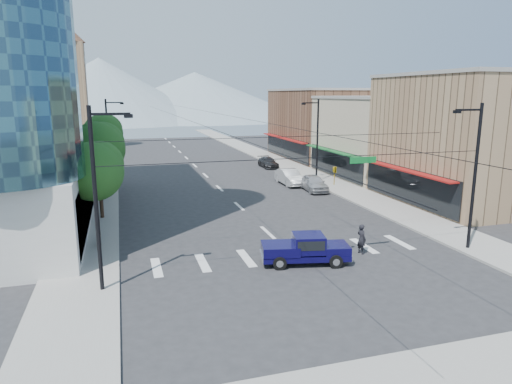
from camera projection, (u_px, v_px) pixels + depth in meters
ground at (300, 262)px, 26.29m from camera, size 160.00×160.00×0.00m
sidewalk_left at (102, 167)px, 60.40m from camera, size 4.00×120.00×0.15m
sidewalk_right at (274, 160)px, 67.11m from camera, size 4.00×120.00×0.15m
shop_near at (470, 140)px, 40.10m from camera, size 12.00×14.00×11.00m
shop_mid at (382, 138)px, 53.42m from camera, size 12.00×14.00×9.00m
shop_far at (324, 125)px, 68.31m from camera, size 12.00×18.00×10.00m
clock_tower at (74, 87)px, 77.54m from camera, size 4.80×4.80×20.40m
mountain_left at (101, 90)px, 160.34m from camera, size 80.00×80.00×22.00m
mountain_right at (195, 96)px, 179.91m from camera, size 90.00×90.00×18.00m
tree_near at (96, 169)px, 27.86m from camera, size 3.65×3.64×6.71m
tree_midnear at (99, 147)px, 34.30m from camera, size 4.09×4.09×7.52m
tree_midfar at (103, 145)px, 40.98m from camera, size 3.65×3.64×6.71m
tree_far at (104, 132)px, 47.41m from camera, size 4.09×4.09×7.52m
signal_rig at (312, 186)px, 24.44m from camera, size 21.80×0.20×9.00m
lamp_pole_nw at (109, 136)px, 50.38m from camera, size 2.00×0.25×9.00m
lamp_pole_ne at (316, 138)px, 48.85m from camera, size 2.00×0.25×9.00m
pickup_truck at (305, 248)px, 25.93m from camera, size 5.30×2.79×1.71m
pedestrian at (361, 239)px, 27.54m from camera, size 0.59×0.76×1.84m
parked_car_near at (314, 183)px, 45.53m from camera, size 2.24×4.87×1.62m
parked_car_mid at (289, 177)px, 48.69m from camera, size 1.82×5.05×1.66m
parked_car_far at (268, 162)px, 60.25m from camera, size 1.87×4.58×1.33m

